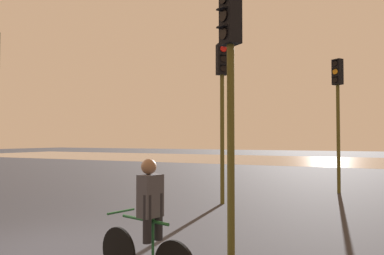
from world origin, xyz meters
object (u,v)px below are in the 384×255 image
object	(u,v)px
traffic_light_near_right	(230,69)
traffic_light_far_right	(338,100)
cyclist	(148,221)
traffic_light_center	(222,93)

from	to	relation	value
traffic_light_near_right	traffic_light_far_right	world-z (taller)	traffic_light_far_right
cyclist	traffic_light_near_right	bearing A→B (deg)	-5.27
traffic_light_near_right	cyclist	world-z (taller)	traffic_light_near_right
traffic_light_center	cyclist	size ratio (longest dim) A/B	2.79
traffic_light_center	cyclist	world-z (taller)	traffic_light_center
traffic_light_near_right	cyclist	bearing A→B (deg)	105.10
traffic_light_near_right	traffic_light_center	world-z (taller)	traffic_light_center
traffic_light_far_right	cyclist	size ratio (longest dim) A/B	2.81
traffic_light_near_right	traffic_light_far_right	size ratio (longest dim) A/B	0.92
traffic_light_near_right	traffic_light_far_right	xyz separation A→B (m)	(0.96, 8.33, 0.25)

